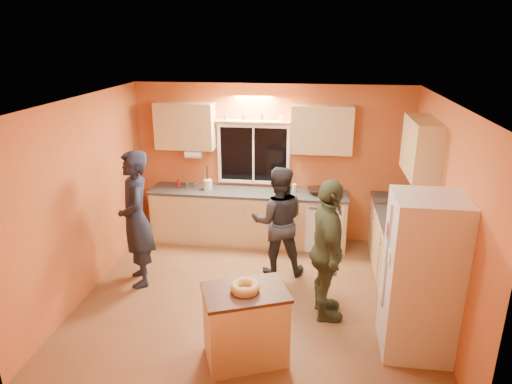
% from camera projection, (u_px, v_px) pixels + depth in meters
% --- Properties ---
extents(ground, '(4.50, 4.50, 0.00)m').
position_uv_depth(ground, '(255.00, 296.00, 6.11)').
color(ground, brown).
rests_on(ground, ground).
extents(room_shell, '(4.54, 4.04, 2.61)m').
position_uv_depth(room_shell, '(268.00, 173.00, 5.95)').
color(room_shell, '#CF6935').
rests_on(room_shell, ground).
extents(back_counter, '(4.23, 0.62, 0.90)m').
position_uv_depth(back_counter, '(270.00, 218.00, 7.56)').
color(back_counter, tan).
rests_on(back_counter, ground).
extents(right_counter, '(0.62, 1.84, 0.90)m').
position_uv_depth(right_counter, '(402.00, 258.00, 6.18)').
color(right_counter, tan).
rests_on(right_counter, ground).
extents(refrigerator, '(0.72, 0.70, 1.80)m').
position_uv_depth(refrigerator, '(421.00, 277.00, 4.83)').
color(refrigerator, silver).
rests_on(refrigerator, ground).
extents(island, '(1.02, 0.87, 0.83)m').
position_uv_depth(island, '(245.00, 325.00, 4.82)').
color(island, tan).
rests_on(island, ground).
extents(bundt_pastry, '(0.31, 0.31, 0.09)m').
position_uv_depth(bundt_pastry, '(245.00, 287.00, 4.67)').
color(bundt_pastry, tan).
rests_on(bundt_pastry, island).
extents(person_left, '(0.72, 0.82, 1.90)m').
position_uv_depth(person_left, '(136.00, 219.00, 6.19)').
color(person_left, black).
rests_on(person_left, ground).
extents(person_center, '(0.86, 0.71, 1.61)m').
position_uv_depth(person_center, '(278.00, 221.00, 6.50)').
color(person_center, black).
rests_on(person_center, ground).
extents(person_right, '(0.57, 1.09, 1.78)m').
position_uv_depth(person_right, '(327.00, 251.00, 5.42)').
color(person_right, '#363E27').
rests_on(person_right, ground).
extents(mixing_bowl, '(0.42, 0.42, 0.08)m').
position_uv_depth(mixing_bowl, '(318.00, 191.00, 7.34)').
color(mixing_bowl, black).
rests_on(mixing_bowl, back_counter).
extents(utensil_crock, '(0.14, 0.14, 0.17)m').
position_uv_depth(utensil_crock, '(208.00, 185.00, 7.50)').
color(utensil_crock, beige).
rests_on(utensil_crock, back_counter).
extents(potted_plant, '(0.32, 0.28, 0.34)m').
position_uv_depth(potted_plant, '(420.00, 231.00, 5.55)').
color(potted_plant, gray).
rests_on(potted_plant, right_counter).
extents(red_box, '(0.17, 0.13, 0.07)m').
position_uv_depth(red_box, '(402.00, 228.00, 5.94)').
color(red_box, maroon).
rests_on(red_box, right_counter).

